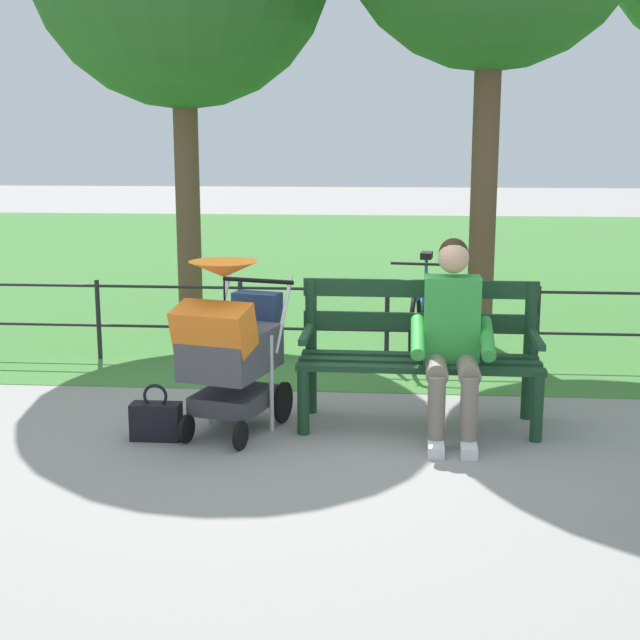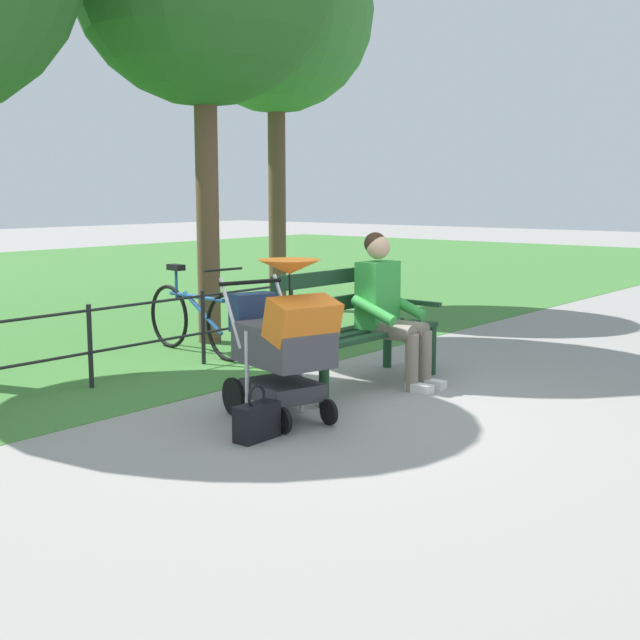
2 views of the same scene
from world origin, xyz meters
TOP-DOWN VIEW (x-y plane):
  - ground_plane at (0.00, 0.00)m, footprint 60.00×60.00m
  - park_bench at (-0.86, -0.12)m, footprint 1.61×0.62m
  - person_on_bench at (-1.06, 0.11)m, footprint 0.54×0.74m
  - stroller at (0.36, 0.21)m, footprint 0.71×0.98m
  - handbag at (0.83, 0.38)m, footprint 0.32×0.14m
  - park_fence at (0.00, -1.69)m, footprint 6.33×0.04m
  - tree_far_right at (-3.97, -3.75)m, footprint 2.63×2.63m
  - bicycle at (-0.93, -2.11)m, footprint 0.44×1.65m

SIDE VIEW (x-z plane):
  - ground_plane at x=0.00m, z-range 0.00..0.00m
  - handbag at x=0.83m, z-range -0.06..0.31m
  - bicycle at x=-0.93m, z-range -0.08..0.81m
  - park_fence at x=0.00m, z-range 0.06..0.76m
  - park_bench at x=-0.86m, z-range 0.05..1.01m
  - stroller at x=0.36m, z-range 0.02..1.17m
  - person_on_bench at x=-1.06m, z-range 0.04..1.31m
  - tree_far_right at x=-3.97m, z-range 1.31..6.59m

